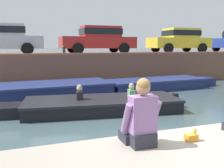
{
  "coord_description": "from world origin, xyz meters",
  "views": [
    {
      "loc": [
        -2.27,
        -3.49,
        2.17
      ],
      "look_at": [
        0.06,
        3.21,
        1.07
      ],
      "focal_mm": 40.0,
      "sensor_mm": 36.0,
      "label": 1
    }
  ],
  "objects_px": {
    "car_right_inner_yellow": "(179,39)",
    "boat_moored_central_navy": "(51,90)",
    "motorboat_passing": "(96,105)",
    "bottle_drink": "(194,134)",
    "mooring_bollard_mid": "(64,50)",
    "person_seated_left": "(141,119)",
    "car_centre_red": "(99,39)",
    "boat_moored_east_navy": "(161,84)",
    "car_left_inner_silver": "(0,38)"
  },
  "relations": [
    {
      "from": "boat_moored_central_navy",
      "to": "car_right_inner_yellow",
      "type": "bearing_deg",
      "value": 20.5
    },
    {
      "from": "car_centre_red",
      "to": "car_right_inner_yellow",
      "type": "distance_m",
      "value": 5.45
    },
    {
      "from": "boat_moored_central_navy",
      "to": "bottle_drink",
      "type": "relative_size",
      "value": 33.49
    },
    {
      "from": "person_seated_left",
      "to": "bottle_drink",
      "type": "distance_m",
      "value": 0.87
    },
    {
      "from": "boat_moored_east_navy",
      "to": "person_seated_left",
      "type": "relative_size",
      "value": 6.22
    },
    {
      "from": "boat_moored_central_navy",
      "to": "car_centre_red",
      "type": "distance_m",
      "value": 4.97
    },
    {
      "from": "car_left_inner_silver",
      "to": "car_right_inner_yellow",
      "type": "height_order",
      "value": "same"
    },
    {
      "from": "boat_moored_central_navy",
      "to": "motorboat_passing",
      "type": "distance_m",
      "value": 3.31
    },
    {
      "from": "boat_moored_east_navy",
      "to": "car_left_inner_silver",
      "type": "height_order",
      "value": "car_left_inner_silver"
    },
    {
      "from": "boat_moored_central_navy",
      "to": "car_left_inner_silver",
      "type": "xyz_separation_m",
      "value": [
        -2.14,
        3.19,
        2.27
      ]
    },
    {
      "from": "car_centre_red",
      "to": "car_right_inner_yellow",
      "type": "xyz_separation_m",
      "value": [
        5.45,
        -0.0,
        -0.0
      ]
    },
    {
      "from": "boat_moored_east_navy",
      "to": "mooring_bollard_mid",
      "type": "height_order",
      "value": "mooring_bollard_mid"
    },
    {
      "from": "motorboat_passing",
      "to": "car_centre_red",
      "type": "distance_m",
      "value": 6.98
    },
    {
      "from": "car_right_inner_yellow",
      "to": "boat_moored_central_navy",
      "type": "bearing_deg",
      "value": -159.5
    },
    {
      "from": "mooring_bollard_mid",
      "to": "person_seated_left",
      "type": "xyz_separation_m",
      "value": [
        -0.4,
        -9.84,
        -0.8
      ]
    },
    {
      "from": "motorboat_passing",
      "to": "boat_moored_central_navy",
      "type": "bearing_deg",
      "value": 109.98
    },
    {
      "from": "boat_moored_east_navy",
      "to": "car_right_inner_yellow",
      "type": "relative_size",
      "value": 1.53
    },
    {
      "from": "car_left_inner_silver",
      "to": "mooring_bollard_mid",
      "type": "height_order",
      "value": "car_left_inner_silver"
    },
    {
      "from": "car_left_inner_silver",
      "to": "boat_moored_east_navy",
      "type": "bearing_deg",
      "value": -22.56
    },
    {
      "from": "mooring_bollard_mid",
      "to": "person_seated_left",
      "type": "bearing_deg",
      "value": -92.32
    },
    {
      "from": "car_right_inner_yellow",
      "to": "car_left_inner_silver",
      "type": "bearing_deg",
      "value": 179.98
    },
    {
      "from": "car_right_inner_yellow",
      "to": "bottle_drink",
      "type": "relative_size",
      "value": 19.27
    },
    {
      "from": "mooring_bollard_mid",
      "to": "bottle_drink",
      "type": "relative_size",
      "value": 2.18
    },
    {
      "from": "car_centre_red",
      "to": "person_seated_left",
      "type": "bearing_deg",
      "value": -103.16
    },
    {
      "from": "boat_moored_east_navy",
      "to": "car_left_inner_silver",
      "type": "bearing_deg",
      "value": 157.44
    },
    {
      "from": "car_centre_red",
      "to": "boat_moored_central_navy",
      "type": "bearing_deg",
      "value": -133.89
    },
    {
      "from": "boat_moored_central_navy",
      "to": "mooring_bollard_mid",
      "type": "relative_size",
      "value": 15.35
    },
    {
      "from": "boat_moored_east_navy",
      "to": "motorboat_passing",
      "type": "bearing_deg",
      "value": -143.51
    },
    {
      "from": "boat_moored_east_navy",
      "to": "mooring_bollard_mid",
      "type": "relative_size",
      "value": 13.49
    },
    {
      "from": "boat_moored_east_navy",
      "to": "person_seated_left",
      "type": "xyz_separation_m",
      "value": [
        -4.9,
        -7.85,
        0.88
      ]
    },
    {
      "from": "motorboat_passing",
      "to": "person_seated_left",
      "type": "relative_size",
      "value": 6.4
    },
    {
      "from": "boat_moored_central_navy",
      "to": "car_right_inner_yellow",
      "type": "height_order",
      "value": "car_right_inner_yellow"
    },
    {
      "from": "person_seated_left",
      "to": "boat_moored_central_navy",
      "type": "bearing_deg",
      "value": 93.67
    },
    {
      "from": "car_centre_red",
      "to": "mooring_bollard_mid",
      "type": "xyz_separation_m",
      "value": [
        -2.17,
        -1.14,
        -0.61
      ]
    },
    {
      "from": "car_right_inner_yellow",
      "to": "mooring_bollard_mid",
      "type": "distance_m",
      "value": 7.73
    },
    {
      "from": "car_left_inner_silver",
      "to": "car_right_inner_yellow",
      "type": "distance_m",
      "value": 10.66
    },
    {
      "from": "car_centre_red",
      "to": "bottle_drink",
      "type": "distance_m",
      "value": 11.36
    },
    {
      "from": "boat_moored_east_navy",
      "to": "car_centre_red",
      "type": "relative_size",
      "value": 1.41
    },
    {
      "from": "motorboat_passing",
      "to": "bottle_drink",
      "type": "relative_size",
      "value": 30.28
    },
    {
      "from": "boat_moored_central_navy",
      "to": "car_right_inner_yellow",
      "type": "xyz_separation_m",
      "value": [
        8.52,
        3.18,
        2.27
      ]
    },
    {
      "from": "boat_moored_east_navy",
      "to": "person_seated_left",
      "type": "bearing_deg",
      "value": -122.0
    },
    {
      "from": "car_left_inner_silver",
      "to": "car_right_inner_yellow",
      "type": "bearing_deg",
      "value": -0.02
    },
    {
      "from": "motorboat_passing",
      "to": "bottle_drink",
      "type": "distance_m",
      "value": 4.85
    },
    {
      "from": "motorboat_passing",
      "to": "car_left_inner_silver",
      "type": "bearing_deg",
      "value": 117.46
    },
    {
      "from": "boat_moored_central_navy",
      "to": "bottle_drink",
      "type": "xyz_separation_m",
      "value": [
        1.32,
        -7.92,
        0.58
      ]
    },
    {
      "from": "motorboat_passing",
      "to": "car_right_inner_yellow",
      "type": "relative_size",
      "value": 1.57
    },
    {
      "from": "boat_moored_east_navy",
      "to": "car_right_inner_yellow",
      "type": "bearing_deg",
      "value": 45.14
    },
    {
      "from": "car_right_inner_yellow",
      "to": "motorboat_passing",
      "type": "bearing_deg",
      "value": -139.59
    },
    {
      "from": "car_right_inner_yellow",
      "to": "mooring_bollard_mid",
      "type": "height_order",
      "value": "car_right_inner_yellow"
    },
    {
      "from": "boat_moored_central_navy",
      "to": "car_centre_red",
      "type": "xyz_separation_m",
      "value": [
        3.07,
        3.19,
        2.27
      ]
    }
  ]
}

